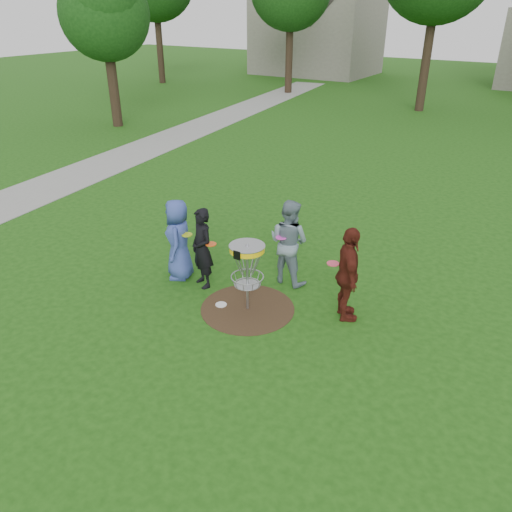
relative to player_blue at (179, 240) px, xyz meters
The scene contains 10 objects.
ground 2.11m from the player_blue, ahead, with size 100.00×100.00×0.00m, color #19470F.
dirt_patch 2.11m from the player_blue, ahead, with size 1.80×1.80×0.01m, color #47331E.
concrete_path 11.21m from the player_blue, 136.44° to the left, with size 2.20×40.00×0.02m, color #9E9E99.
player_blue is the anchor object (origin of this frame).
player_black 0.64m from the player_blue, ahead, with size 0.61×0.40×1.68m, color black.
player_grey 2.28m from the player_blue, 27.78° to the left, with size 0.87×0.68×1.80m, color slate.
player_maroon 3.60m from the player_blue, ahead, with size 1.06×0.44×1.80m, color #511B12.
disc_on_grass 1.71m from the player_blue, 18.76° to the right, with size 0.22×0.22×0.02m, color white.
disc_golf_basket 1.93m from the player_blue, ahead, with size 0.66×0.67×1.38m.
held_discs 1.66m from the player_blue, ahead, with size 3.26×1.09×0.09m.
Camera 1 is at (4.47, -6.71, 5.22)m, focal length 35.00 mm.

